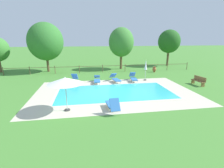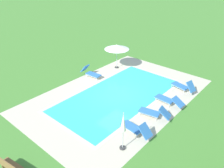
{
  "view_description": "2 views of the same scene",
  "coord_description": "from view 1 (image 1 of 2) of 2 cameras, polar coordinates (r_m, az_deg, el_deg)",
  "views": [
    {
      "loc": [
        -2.47,
        -13.68,
        4.58
      ],
      "look_at": [
        -0.18,
        0.5,
        0.6
      ],
      "focal_mm": 26.97,
      "sensor_mm": 36.0,
      "label": 1
    },
    {
      "loc": [
        11.12,
        9.01,
        8.59
      ],
      "look_at": [
        0.61,
        -0.08,
        1.16
      ],
      "focal_mm": 36.48,
      "sensor_mm": 36.0,
      "label": 2
    }
  ],
  "objects": [
    {
      "name": "sun_lounger_north_mid",
      "position": [
        10.96,
        0.14,
        -6.97
      ],
      "size": [
        0.72,
        1.91,
        0.98
      ],
      "color": "#3370BC",
      "rests_on": "ground"
    },
    {
      "name": "sun_lounger_south_near_corner",
      "position": [
        17.84,
        1.14,
        1.85
      ],
      "size": [
        1.0,
        2.06,
        0.87
      ],
      "color": "#3370BC",
      "rests_on": "ground"
    },
    {
      "name": "pool_coping_rim",
      "position": [
        14.63,
        1.03,
        -2.72
      ],
      "size": [
        10.19,
        5.32,
        0.01
      ],
      "color": "beige",
      "rests_on": "ground"
    },
    {
      "name": "sun_lounger_north_end",
      "position": [
        18.35,
        7.27,
        2.14
      ],
      "size": [
        0.78,
        1.98,
        0.91
      ],
      "color": "#3370BC",
      "rests_on": "ground"
    },
    {
      "name": "sun_lounger_north_far",
      "position": [
        17.57,
        -5.07,
        1.52
      ],
      "size": [
        0.73,
        2.09,
        0.75
      ],
      "color": "#3370BC",
      "rests_on": "ground"
    },
    {
      "name": "patio_umbrella_closed_row_west",
      "position": [
        18.71,
        11.35,
        5.87
      ],
      "size": [
        0.32,
        0.32,
        2.28
      ],
      "color": "#383838",
      "rests_on": "ground"
    },
    {
      "name": "sun_lounger_north_near_steps",
      "position": [
        17.49,
        -12.99,
        1.24
      ],
      "size": [
        0.97,
        1.94,
        0.99
      ],
      "color": "#3370BC",
      "rests_on": "ground"
    },
    {
      "name": "patio_umbrella_open_foreground",
      "position": [
        10.8,
        -15.6,
        1.04
      ],
      "size": [
        2.19,
        2.19,
        2.24
      ],
      "color": "#383838",
      "rests_on": "ground"
    },
    {
      "name": "pool_deck_paving",
      "position": [
        14.63,
        1.03,
        -2.73
      ],
      "size": [
        13.6,
        8.72,
        0.01
      ],
      "primitive_type": "cube",
      "color": "beige",
      "rests_on": "ground"
    },
    {
      "name": "terracotta_urn_near_fence",
      "position": [
        23.79,
        14.15,
        4.87
      ],
      "size": [
        0.51,
        0.51,
        0.73
      ],
      "color": "#A85B38",
      "rests_on": "ground"
    },
    {
      "name": "swimming_pool_water",
      "position": [
        14.63,
        1.03,
        -2.73
      ],
      "size": [
        9.71,
        4.84,
        0.01
      ],
      "primitive_type": "cube",
      "color": "#38C6D1",
      "rests_on": "ground"
    },
    {
      "name": "tree_far_west",
      "position": [
        29.69,
        18.8,
        13.48
      ],
      "size": [
        3.53,
        3.53,
        5.83
      ],
      "color": "brown",
      "rests_on": "ground"
    },
    {
      "name": "perimeter_fence",
      "position": [
        23.0,
        -3.18,
        5.72
      ],
      "size": [
        25.1,
        0.08,
        1.05
      ],
      "color": "brown",
      "rests_on": "ground"
    },
    {
      "name": "tree_west_mid",
      "position": [
        24.68,
        -21.6,
        13.21
      ],
      "size": [
        4.63,
        4.63,
        6.55
      ],
      "color": "brown",
      "rests_on": "ground"
    },
    {
      "name": "tree_centre",
      "position": [
        25.17,
        3.15,
        13.94
      ],
      "size": [
        3.63,
        3.63,
        6.02
      ],
      "color": "brown",
      "rests_on": "ground"
    },
    {
      "name": "ground_plane",
      "position": [
        14.64,
        1.03,
        -2.75
      ],
      "size": [
        160.0,
        160.0,
        0.0
      ],
      "primitive_type": "plane",
      "color": "#478433"
    },
    {
      "name": "wooden_bench_lawn_side",
      "position": [
        18.75,
        27.31,
        1.06
      ],
      "size": [
        0.65,
        1.55,
        0.87
      ],
      "color": "olive",
      "rests_on": "ground"
    }
  ]
}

